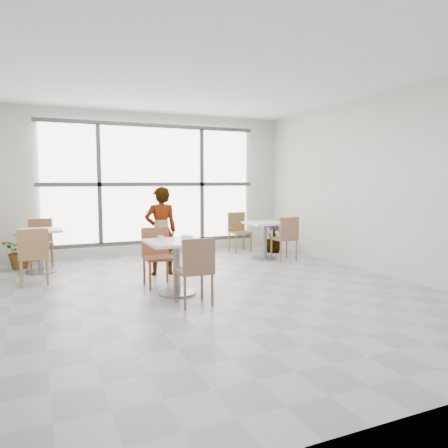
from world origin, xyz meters
name	(u,v)px	position (x,y,z in m)	size (l,w,h in m)	color
floor	(215,292)	(0.00, 0.00, 0.00)	(7.00, 7.00, 0.00)	#9E9EA5
ceiling	(215,75)	(0.00, 0.00, 3.00)	(7.00, 7.00, 0.00)	white
wall_back	(152,184)	(0.00, 3.50, 1.50)	(6.00, 6.00, 0.00)	silver
wall_front	(425,192)	(0.00, -3.50, 1.50)	(6.00, 6.00, 0.00)	silver
wall_right	(381,185)	(3.00, 0.00, 1.50)	(7.00, 7.00, 0.00)	silver
window	(153,184)	(0.00, 3.44, 1.50)	(4.60, 0.07, 2.52)	white
main_table	(177,257)	(-0.53, 0.12, 0.52)	(0.80, 0.80, 0.75)	white
chair_near	(196,267)	(-0.48, -0.52, 0.50)	(0.42, 0.42, 0.87)	#856043
chair_far	(157,252)	(-0.64, 0.73, 0.50)	(0.42, 0.42, 0.87)	#975634
oatmeal_bowl	(187,238)	(-0.41, 0.01, 0.79)	(0.21, 0.21, 0.09)	white
coffee_cup	(160,238)	(-0.73, 0.24, 0.78)	(0.16, 0.13, 0.07)	white
person	(161,231)	(-0.39, 1.43, 0.74)	(0.54, 0.35, 1.48)	black
bg_table_left	(40,244)	(-2.24, 2.44, 0.49)	(0.70, 0.70, 0.75)	white
bg_table_right	(265,235)	(1.90, 1.99, 0.49)	(0.70, 0.70, 0.75)	white
bg_chair_left_near	(34,253)	(-2.35, 1.44, 0.50)	(0.42, 0.42, 0.87)	#9E7A49
bg_chair_left_far	(41,239)	(-2.23, 3.08, 0.50)	(0.42, 0.42, 0.87)	brown
bg_chair_right_near	(286,236)	(2.20, 1.65, 0.50)	(0.42, 0.42, 0.87)	#886043
bg_chair_right_far	(238,229)	(1.85, 3.08, 0.50)	(0.42, 0.42, 0.87)	olive
plant_left	(21,251)	(-2.56, 2.96, 0.32)	(0.58, 0.50, 0.64)	#497340
plant_right	(273,237)	(2.49, 2.64, 0.34)	(0.38, 0.38, 0.68)	#3D803D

